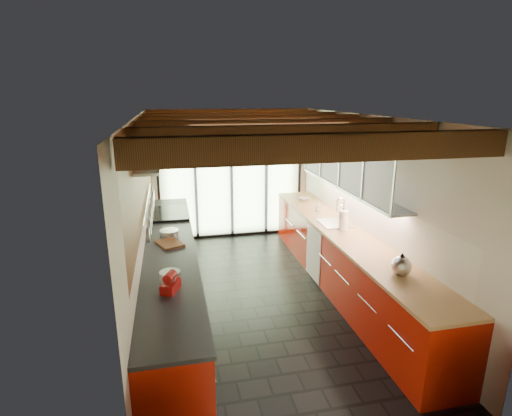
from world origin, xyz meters
name	(u,v)px	position (x,y,z in m)	size (l,w,h in m)	color
ground	(261,297)	(0.00, 0.00, 0.00)	(5.50, 5.50, 0.00)	black
room_shell	(262,187)	(0.00, 0.00, 1.65)	(5.50, 5.50, 5.50)	silver
ceiling_beams	(256,125)	(0.00, 0.38, 2.46)	(3.14, 5.06, 4.90)	#593316
glass_door	(231,157)	(0.00, 2.69, 1.66)	(2.95, 0.10, 2.90)	#C6EAAD
left_counter	(171,276)	(-1.28, 0.00, 0.46)	(0.68, 5.00, 0.92)	#B01808
range_stove	(170,239)	(-1.28, 1.45, 0.47)	(0.66, 0.90, 0.97)	silver
right_counter	(343,260)	(1.27, 0.00, 0.46)	(0.68, 5.00, 0.92)	#B01808
sink_assembly	(335,221)	(1.29, 0.40, 0.96)	(0.45, 0.52, 0.43)	silver
upper_cabinets_right	(350,166)	(1.43, 0.30, 1.85)	(0.34, 3.00, 3.00)	silver
left_wall_fixtures	(150,178)	(-1.47, 0.29, 1.78)	(0.28, 2.60, 0.96)	silver
stand_mixer	(170,283)	(-1.27, -1.33, 1.01)	(0.22, 0.27, 0.22)	#B2100E
pot_large	(170,278)	(-1.27, -1.16, 0.99)	(0.22, 0.22, 0.14)	silver
pot_small	(169,233)	(-1.27, 0.32, 0.97)	(0.27, 0.27, 0.10)	silver
cutting_board	(170,243)	(-1.27, 0.02, 0.94)	(0.28, 0.39, 0.03)	brown
kettle	(401,265)	(1.27, -1.48, 1.04)	(0.23, 0.29, 0.27)	silver
paper_towel	(343,220)	(1.27, 0.08, 1.07)	(0.16, 0.16, 0.35)	white
soap_bottle	(318,206)	(1.27, 1.10, 1.01)	(0.08, 0.08, 0.17)	silver
bowl	(304,199)	(1.27, 1.87, 0.94)	(0.20, 0.20, 0.05)	silver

